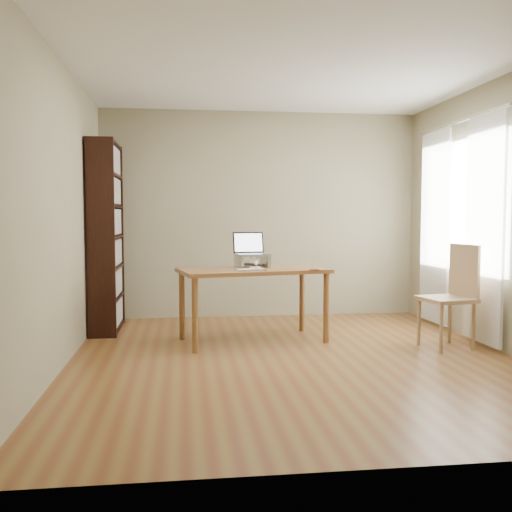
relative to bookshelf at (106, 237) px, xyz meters
The scene contains 10 objects.
room 2.43m from the bookshelf, 39.52° to the right, with size 4.04×4.54×2.64m.
bookshelf is the anchor object (origin of this frame).
curtains 3.83m from the bookshelf, 11.30° to the right, with size 0.03×1.90×2.25m.
desk 1.78m from the bookshelf, 26.29° to the right, with size 1.59×1.01×0.75m.
laptop_stand 1.72m from the bookshelf, 23.87° to the right, with size 0.32×0.25×0.13m.
laptop 1.68m from the bookshelf, 22.05° to the right, with size 0.37×0.34×0.23m.
keyboard 1.82m from the bookshelf, 33.37° to the right, with size 0.32×0.22×0.02m.
coaster 2.38m from the bookshelf, 24.89° to the right, with size 0.11×0.11×0.01m, color #4F341B.
cat 1.68m from the bookshelf, 23.26° to the right, with size 0.24×0.48×0.14m.
chair 3.73m from the bookshelf, 20.70° to the right, with size 0.52×0.52×1.01m.
Camera 1 is at (-0.98, -4.96, 1.28)m, focal length 40.00 mm.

